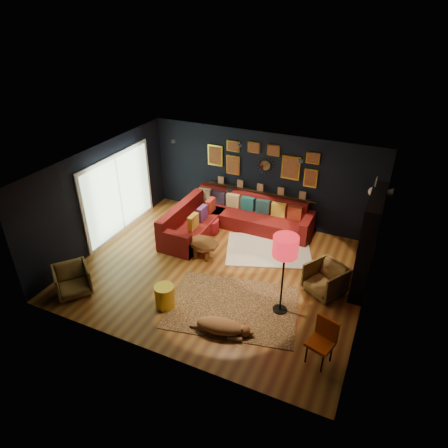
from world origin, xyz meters
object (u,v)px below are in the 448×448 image
at_px(armchair_left, 72,279).
at_px(floor_lamp, 285,249).
at_px(pouf, 209,225).
at_px(orange_chair, 323,338).
at_px(dog, 220,324).
at_px(sectional, 227,220).
at_px(coffee_table, 204,245).
at_px(armchair_right, 326,278).
at_px(gold_stool, 165,296).

relative_size(armchair_left, floor_lamp, 0.40).
height_order(pouf, orange_chair, orange_chair).
xyz_separation_m(orange_chair, dog, (-1.91, -0.15, -0.31)).
bearing_deg(dog, orange_chair, -4.42).
height_order(sectional, floor_lamp, floor_lamp).
bearing_deg(orange_chair, armchair_left, -158.47).
relative_size(orange_chair, floor_lamp, 0.50).
distance_m(floor_lamp, dog, 1.90).
distance_m(coffee_table, armchair_right, 3.02).
height_order(sectional, armchair_right, sectional).
bearing_deg(armchair_left, gold_stool, -39.34).
xyz_separation_m(sectional, floor_lamp, (2.34, -2.54, 1.20)).
bearing_deg(floor_lamp, dog, -129.07).
height_order(armchair_left, orange_chair, orange_chair).
xyz_separation_m(sectional, gold_stool, (0.11, -3.41, -0.06)).
xyz_separation_m(armchair_left, gold_stool, (2.05, 0.45, -0.10)).
relative_size(sectional, pouf, 6.26).
distance_m(armchair_left, gold_stool, 2.10).
distance_m(pouf, gold_stool, 3.14).
relative_size(pouf, armchair_left, 0.75).
distance_m(sectional, orange_chair, 4.84).
relative_size(armchair_left, dog, 0.57).
distance_m(coffee_table, armchair_left, 3.10).
xyz_separation_m(pouf, dog, (1.88, -3.30, 0.01)).
distance_m(gold_stool, dog, 1.37).
relative_size(sectional, armchair_right, 4.48).
bearing_deg(armchair_left, sectional, 11.66).
height_order(armchair_left, floor_lamp, floor_lamp).
relative_size(floor_lamp, dog, 1.42).
xyz_separation_m(sectional, armchair_right, (3.04, -1.56, 0.06)).
bearing_deg(coffee_table, gold_stool, -87.18).
height_order(coffee_table, orange_chair, orange_chair).
height_order(coffee_table, armchair_left, armchair_left).
relative_size(armchair_left, gold_stool, 1.40).
xyz_separation_m(pouf, armchair_left, (-1.53, -3.55, 0.16)).
bearing_deg(coffee_table, floor_lamp, -24.97).
xyz_separation_m(sectional, coffee_table, (0.02, -1.46, 0.03)).
bearing_deg(floor_lamp, sectional, 132.71).
bearing_deg(sectional, coffee_table, -89.28).
xyz_separation_m(coffee_table, floor_lamp, (2.32, -1.08, 1.16)).
distance_m(pouf, dog, 3.80).
distance_m(coffee_table, orange_chair, 3.92).
bearing_deg(pouf, gold_stool, -80.48).
distance_m(gold_stool, orange_chair, 3.28).
bearing_deg(armchair_right, sectional, -176.33).
bearing_deg(armchair_right, pouf, -169.12).
bearing_deg(armchair_left, orange_chair, -47.37).
bearing_deg(sectional, dog, -67.81).
relative_size(armchair_right, orange_chair, 0.85).
xyz_separation_m(pouf, orange_chair, (3.79, -3.15, 0.32)).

